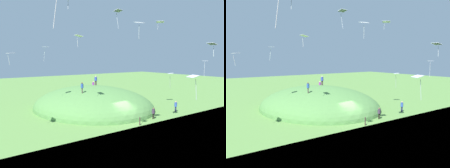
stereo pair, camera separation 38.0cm
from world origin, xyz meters
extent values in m
plane|color=#5E8D42|center=(0.00, 0.00, 0.00)|extent=(160.00, 160.00, 0.00)
ellipsoid|color=#548945|center=(9.83, -0.83, 0.00)|extent=(22.99, 19.44, 7.39)
cube|color=#412F2F|center=(11.79, -2.74, 3.98)|extent=(0.30, 0.27, 0.82)
cylinder|color=#364AB2|center=(11.79, -2.74, 4.71)|extent=(0.67, 0.67, 0.65)
sphere|color=beige|center=(11.79, -2.74, 5.16)|extent=(0.25, 0.25, 0.25)
cube|color=navy|center=(-0.77, -9.76, 0.41)|extent=(0.26, 0.20, 0.82)
cylinder|color=#3559BC|center=(-0.77, -9.76, 1.15)|extent=(0.54, 0.54, 0.65)
sphere|color=tan|center=(-0.77, -9.76, 1.60)|extent=(0.25, 0.25, 0.25)
cube|color=#575345|center=(17.71, -5.88, 2.30)|extent=(0.27, 0.26, 0.83)
cylinder|color=purple|center=(17.71, -5.88, 3.04)|extent=(0.63, 0.63, 0.66)
sphere|color=beige|center=(17.71, -5.88, 3.50)|extent=(0.25, 0.25, 0.25)
cube|color=black|center=(-1.72, -3.68, 0.39)|extent=(0.25, 0.26, 0.78)
cylinder|color=#49364E|center=(-1.72, -3.68, 1.09)|extent=(0.59, 0.59, 0.62)
sphere|color=#9A7354|center=(-1.72, -3.68, 1.52)|extent=(0.23, 0.23, 0.23)
cube|color=#534B41|center=(6.67, 2.96, 3.64)|extent=(0.25, 0.17, 0.79)
cylinder|color=#2F55AE|center=(6.67, 2.96, 4.35)|extent=(0.49, 0.49, 0.63)
sphere|color=brown|center=(6.67, 2.96, 4.79)|extent=(0.24, 0.24, 0.24)
cube|color=white|center=(-3.27, -5.31, 6.46)|extent=(1.12, 1.21, 0.10)
cylinder|color=white|center=(-3.10, -5.39, 5.31)|extent=(0.16, 0.27, 1.79)
cube|color=white|center=(-4.95, 2.21, 12.40)|extent=(0.93, 1.17, 0.19)
cylinder|color=white|center=(-5.07, 2.39, 11.38)|extent=(0.07, 0.07, 1.51)
cube|color=white|center=(1.85, -8.59, 14.23)|extent=(1.43, 1.41, 0.19)
cylinder|color=white|center=(2.01, -8.29, 13.48)|extent=(0.13, 0.08, 0.92)
cube|color=white|center=(-11.00, 0.99, 6.86)|extent=(1.31, 1.11, 0.23)
cylinder|color=white|center=(-11.25, 0.72, 5.60)|extent=(0.27, 0.13, 1.96)
cube|color=white|center=(-8.31, -5.24, 8.21)|extent=(0.78, 0.79, 0.03)
cylinder|color=white|center=(-8.49, -4.94, 7.19)|extent=(0.06, 0.07, 1.72)
cylinder|color=silver|center=(-8.58, 12.48, 12.48)|extent=(0.11, 0.10, 1.01)
cube|color=white|center=(1.95, 5.96, 11.28)|extent=(1.30, 0.98, 0.24)
cylinder|color=white|center=(1.81, 6.22, 10.44)|extent=(0.16, 0.05, 1.09)
cube|color=silver|center=(2.29, 13.94, 9.07)|extent=(1.00, 0.77, 0.08)
cylinder|color=silver|center=(2.32, 14.13, 8.30)|extent=(0.08, 0.19, 1.07)
cube|color=white|center=(-6.49, 6.37, 12.94)|extent=(0.70, 0.90, 0.19)
cylinder|color=white|center=(-6.38, 6.36, 12.01)|extent=(0.22, 0.14, 1.45)
cube|color=white|center=(-12.36, 0.25, 9.83)|extent=(0.92, 0.72, 0.19)
cylinder|color=white|center=(-12.51, 0.19, 9.16)|extent=(0.11, 0.09, 0.93)
cube|color=white|center=(6.84, 8.39, 10.03)|extent=(0.87, 1.04, 0.05)
cylinder|color=white|center=(6.94, 8.54, 8.96)|extent=(0.12, 0.23, 1.69)
cylinder|color=white|center=(-11.08, 14.54, 11.10)|extent=(0.05, 0.28, 1.67)
cylinder|color=#503935|center=(-2.87, 0.00, 0.53)|extent=(0.14, 0.14, 1.05)
camera|label=1|loc=(-24.05, 20.07, 8.60)|focal=37.42mm
camera|label=2|loc=(-24.28, 19.76, 8.60)|focal=37.42mm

